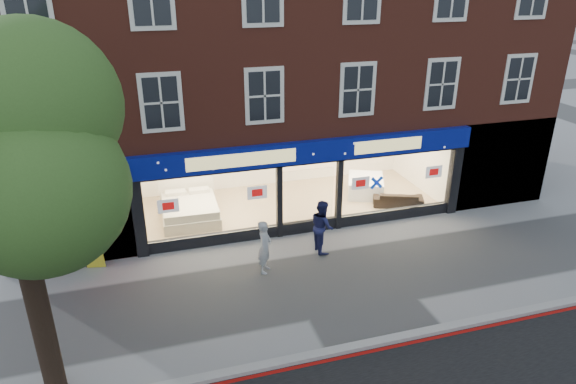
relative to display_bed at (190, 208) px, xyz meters
name	(u,v)px	position (x,y,z in m)	size (l,w,h in m)	color
ground	(343,278)	(3.79, -5.08, -0.48)	(120.00, 120.00, 0.00)	gray
kerb_line	(393,347)	(3.79, -8.18, -0.47)	(60.00, 0.10, 0.01)	#8C0A07
kerb_stone	(389,340)	(3.79, -7.98, -0.42)	(60.00, 0.25, 0.12)	gray
showroom_floor	(290,204)	(3.79, 0.17, -0.43)	(11.00, 4.50, 0.10)	tan
building	(277,18)	(3.77, 1.86, 6.19)	(19.00, 8.26, 10.30)	maroon
street_tree	(3,173)	(-3.78, -7.28, 4.46)	(4.00, 3.20, 6.60)	black
display_bed	(190,208)	(0.00, 0.00, 0.00)	(2.04, 2.44, 1.36)	beige
bedside_table	(169,199)	(-0.61, 1.27, -0.10)	(0.45, 0.45, 0.55)	brown
mattress_stack	(365,186)	(6.89, 0.20, -0.04)	(1.90, 2.08, 0.67)	white
sofa	(398,199)	(7.59, -1.18, -0.11)	(1.83, 0.72, 0.54)	black
a_board	(94,255)	(-3.11, -2.38, -0.05)	(0.55, 0.36, 0.85)	gold
pedestrian_grey	(265,247)	(1.73, -4.04, 0.34)	(0.60, 0.39, 1.64)	#9EA0A5
pedestrian_blue	(322,226)	(3.76, -3.36, 0.38)	(0.84, 0.65, 1.72)	#1A1C49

